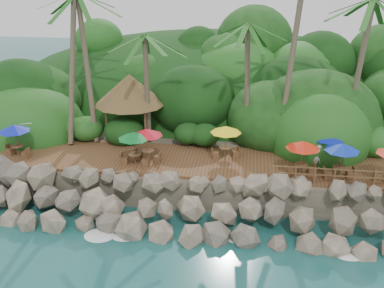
# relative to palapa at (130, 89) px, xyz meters

# --- Properties ---
(ground) EXTENTS (140.00, 140.00, 0.00)m
(ground) POSITION_rel_palapa_xyz_m (5.03, -9.85, -5.79)
(ground) COLOR #19514F
(ground) RESTS_ON ground
(land_base) EXTENTS (32.00, 25.20, 2.10)m
(land_base) POSITION_rel_palapa_xyz_m (5.03, 6.15, -4.74)
(land_base) COLOR gray
(land_base) RESTS_ON ground
(jungle_hill) EXTENTS (44.80, 28.00, 15.40)m
(jungle_hill) POSITION_rel_palapa_xyz_m (5.03, 13.65, -5.79)
(jungle_hill) COLOR #143811
(jungle_hill) RESTS_ON ground
(seawall) EXTENTS (29.00, 4.00, 2.30)m
(seawall) POSITION_rel_palapa_xyz_m (5.03, -7.85, -4.64)
(seawall) COLOR gray
(seawall) RESTS_ON ground
(terrace) EXTENTS (26.00, 5.00, 0.20)m
(terrace) POSITION_rel_palapa_xyz_m (5.03, -3.85, -3.59)
(terrace) COLOR brown
(terrace) RESTS_ON land_base
(jungle_foliage) EXTENTS (44.00, 16.00, 12.00)m
(jungle_foliage) POSITION_rel_palapa_xyz_m (5.03, 5.15, -5.79)
(jungle_foliage) COLOR #143811
(jungle_foliage) RESTS_ON ground
(foam_line) EXTENTS (25.20, 0.80, 0.06)m
(foam_line) POSITION_rel_palapa_xyz_m (5.03, -9.55, -5.76)
(foam_line) COLOR white
(foam_line) RESTS_ON ground
(palapa) EXTENTS (5.07, 5.07, 4.60)m
(palapa) POSITION_rel_palapa_xyz_m (0.00, 0.00, 0.00)
(palapa) COLOR brown
(palapa) RESTS_ON ground
(dining_clusters) EXTENTS (25.62, 4.95, 2.20)m
(dining_clusters) POSITION_rel_palapa_xyz_m (5.98, -4.40, -1.67)
(dining_clusters) COLOR brown
(dining_clusters) RESTS_ON terrace
(railing) EXTENTS (7.20, 0.10, 1.00)m
(railing) POSITION_rel_palapa_xyz_m (13.58, -6.20, -2.88)
(railing) COLOR brown
(railing) RESTS_ON terrace
(waiter) EXTENTS (0.67, 0.55, 1.57)m
(waiter) POSITION_rel_palapa_xyz_m (12.89, -4.05, -2.70)
(waiter) COLOR white
(waiter) RESTS_ON terrace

